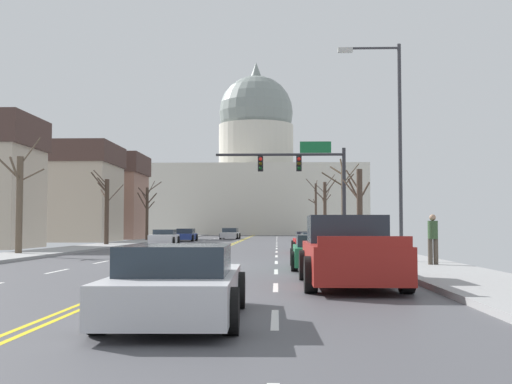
{
  "coord_description": "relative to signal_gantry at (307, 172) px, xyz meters",
  "views": [
    {
      "loc": [
        3.54,
        -23.85,
        1.45
      ],
      "look_at": [
        1.82,
        28.66,
        4.21
      ],
      "focal_mm": 45.37,
      "sensor_mm": 36.0,
      "label": 1
    }
  ],
  "objects": [
    {
      "name": "ground",
      "position": [
        -5.34,
        -15.37,
        -4.7
      ],
      "size": [
        20.0,
        180.0,
        0.2
      ],
      "color": "#4A4A4F"
    },
    {
      "name": "signal_gantry",
      "position": [
        0.0,
        0.0,
        0.0
      ],
      "size": [
        7.91,
        0.41,
        6.45
      ],
      "color": "#28282D",
      "rests_on": "ground"
    },
    {
      "name": "street_lamp_right",
      "position": [
        2.55,
        -14.74,
        0.3
      ],
      "size": [
        2.4,
        0.24,
        8.25
      ],
      "color": "#333338",
      "rests_on": "ground"
    },
    {
      "name": "capitol_building",
      "position": [
        -5.34,
        68.95,
        4.39
      ],
      "size": [
        35.24,
        20.5,
        29.17
      ],
      "color": "beige",
      "rests_on": "ground"
    },
    {
      "name": "sedan_near_00",
      "position": [
        -0.03,
        -4.61,
        -4.17
      ],
      "size": [
        1.98,
        4.62,
        1.15
      ],
      "color": "#B71414",
      "rests_on": "ground"
    },
    {
      "name": "sedan_near_01",
      "position": [
        0.06,
        -10.8,
        -4.16
      ],
      "size": [
        2.09,
        4.26,
        1.15
      ],
      "color": "silver",
      "rests_on": "ground"
    },
    {
      "name": "sedan_near_02",
      "position": [
        -0.36,
        -17.07,
        -4.16
      ],
      "size": [
        2.01,
        4.68,
        1.15
      ],
      "color": "#1E7247",
      "rests_on": "ground"
    },
    {
      "name": "pickup_truck_near_03",
      "position": [
        -0.05,
        -23.32,
        -3.95
      ],
      "size": [
        2.34,
        5.59,
        1.72
      ],
      "color": "maroon",
      "rests_on": "ground"
    },
    {
      "name": "sedan_near_04",
      "position": [
        -3.35,
        -29.22,
        -4.17
      ],
      "size": [
        2.07,
        4.58,
        1.16
      ],
      "color": "silver",
      "rests_on": "ground"
    },
    {
      "name": "sedan_oncoming_00",
      "position": [
        -10.37,
        9.64,
        -4.16
      ],
      "size": [
        2.04,
        4.6,
        1.17
      ],
      "color": "silver",
      "rests_on": "ground"
    },
    {
      "name": "sedan_oncoming_01",
      "position": [
        -10.53,
        22.07,
        -4.17
      ],
      "size": [
        2.02,
        4.24,
        1.19
      ],
      "color": "navy",
      "rests_on": "ground"
    },
    {
      "name": "sedan_oncoming_02",
      "position": [
        -6.97,
        31.65,
        -4.15
      ],
      "size": [
        2.12,
        4.45,
        1.21
      ],
      "color": "silver",
      "rests_on": "ground"
    },
    {
      "name": "flank_building_00",
      "position": [
        -21.52,
        20.25,
        -0.12
      ],
      "size": [
        9.41,
        8.35,
        9.06
      ],
      "color": "#B2A38E",
      "rests_on": "ground"
    },
    {
      "name": "flank_building_02",
      "position": [
        -22.94,
        31.47,
        -0.0
      ],
      "size": [
        12.88,
        8.1,
        9.3
      ],
      "color": "#8C6656",
      "rests_on": "ground"
    },
    {
      "name": "bare_tree_00",
      "position": [
        2.48,
        -5.35,
        -2.29
      ],
      "size": [
        1.51,
        1.35,
        4.3
      ],
      "color": "#423328",
      "rests_on": "ground"
    },
    {
      "name": "bare_tree_01",
      "position": [
        -13.95,
        20.78,
        -1.79
      ],
      "size": [
        1.96,
        2.98,
        5.59
      ],
      "color": "#423328",
      "rests_on": "ground"
    },
    {
      "name": "bare_tree_02",
      "position": [
        2.7,
        4.88,
        -1.61
      ],
      "size": [
        2.43,
        2.08,
        5.97
      ],
      "color": "#4C3D2D",
      "rests_on": "ground"
    },
    {
      "name": "bare_tree_03",
      "position": [
        -14.3,
        -8.39,
        -2.05
      ],
      "size": [
        2.39,
        2.02,
        5.64
      ],
      "color": "brown",
      "rests_on": "ground"
    },
    {
      "name": "bare_tree_04",
      "position": [
        2.86,
        39.33,
        -1.09
      ],
      "size": [
        1.52,
        2.16,
        7.04
      ],
      "color": "#423328",
      "rests_on": "ground"
    },
    {
      "name": "bare_tree_05",
      "position": [
        -14.03,
        6.6,
        -2.04
      ],
      "size": [
        2.32,
        2.22,
        5.33
      ],
      "color": "#423328",
      "rests_on": "ground"
    },
    {
      "name": "bare_tree_06",
      "position": [
        3.03,
        26.12,
        -1.52
      ],
      "size": [
        2.22,
        1.74,
        6.52
      ],
      "color": "#423328",
      "rests_on": "ground"
    },
    {
      "name": "pedestrian_00",
      "position": [
        3.49,
        -17.02,
        -3.63
      ],
      "size": [
        0.35,
        0.34,
        1.71
      ],
      "color": "#4C4238",
      "rests_on": "ground"
    }
  ]
}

